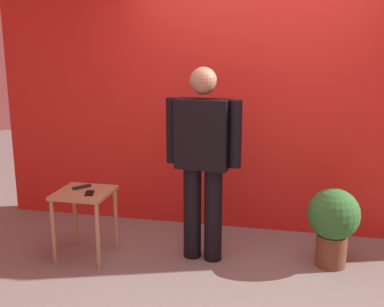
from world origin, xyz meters
The scene contains 7 objects.
ground_plane centered at (0.00, 0.00, 0.00)m, with size 12.00×12.00×0.00m, color gray.
back_wall_red centered at (0.00, 1.40, 1.67)m, with size 5.42×0.12×3.33m, color red.
standing_person centered at (-0.36, 0.55, 0.95)m, with size 0.67×0.27×1.69m.
side_table centered at (-1.39, 0.36, 0.50)m, with size 0.47×0.47×0.61m.
cell_phone centered at (-1.31, 0.30, 0.62)m, with size 0.07×0.14×0.01m, color black.
tv_remote centered at (-1.45, 0.44, 0.62)m, with size 0.04×0.17×0.02m, color black.
potted_plant centered at (0.75, 0.65, 0.41)m, with size 0.44×0.44×0.69m.
Camera 1 is at (0.37, -3.25, 1.86)m, focal length 43.70 mm.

